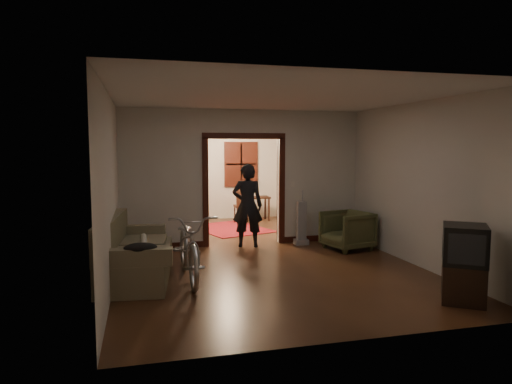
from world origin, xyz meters
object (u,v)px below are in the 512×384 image
object	(u,v)px
bicycle	(189,245)
desk	(253,209)
armchair	(347,230)
locker	(176,190)
sofa	(137,248)
person	(247,206)

from	to	relation	value
bicycle	desk	world-z (taller)	bicycle
armchair	bicycle	bearing A→B (deg)	-82.60
armchair	desk	distance (m)	4.06
armchair	desk	size ratio (longest dim) A/B	0.95
desk	locker	bearing A→B (deg)	172.45
sofa	person	distance (m)	2.85
bicycle	armchair	bearing A→B (deg)	20.44
armchair	desk	bearing A→B (deg)	179.44
sofa	desk	world-z (taller)	sofa
locker	desk	bearing A→B (deg)	5.61
bicycle	armchair	xyz separation A→B (m)	(3.25, 1.28, -0.14)
armchair	locker	xyz separation A→B (m)	(-3.04, 4.00, 0.51)
armchair	locker	world-z (taller)	locker
locker	bicycle	bearing A→B (deg)	-85.16
armchair	desk	xyz separation A→B (m)	(-0.95, 3.94, -0.06)
locker	desk	world-z (taller)	locker
bicycle	locker	distance (m)	5.30
locker	person	bearing A→B (deg)	-62.93
sofa	bicycle	xyz separation A→B (m)	(0.78, -0.22, 0.04)
sofa	desk	size ratio (longest dim) A/B	2.39
bicycle	locker	size ratio (longest dim) A/B	1.11
sofa	armchair	bearing A→B (deg)	21.29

